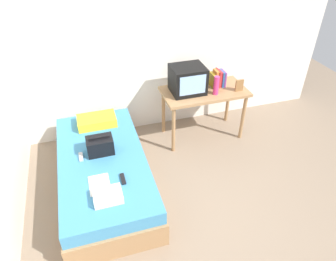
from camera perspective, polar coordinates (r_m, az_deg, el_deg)
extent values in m
plane|color=#84705B|center=(3.54, 7.63, -15.81)|extent=(8.00, 8.00, 0.00)
cube|color=silver|center=(4.34, -1.85, 16.20)|extent=(5.20, 0.10, 2.60)
cube|color=#9E754C|center=(3.80, -11.65, -8.52)|extent=(1.00, 2.00, 0.30)
cube|color=teal|center=(3.64, -12.08, -5.92)|extent=(0.97, 1.94, 0.16)
cube|color=#9E754C|center=(4.27, 6.79, 7.20)|extent=(1.16, 0.60, 0.04)
cylinder|color=#9E754C|center=(4.12, 1.03, 0.11)|extent=(0.05, 0.05, 0.71)
cylinder|color=#9E754C|center=(4.50, 13.76, 2.39)|extent=(0.05, 0.05, 0.71)
cylinder|color=#9E754C|center=(4.50, -0.85, 3.54)|extent=(0.05, 0.05, 0.71)
cylinder|color=#9E754C|center=(4.85, 11.08, 5.41)|extent=(0.05, 0.05, 0.71)
cube|color=black|center=(4.13, 3.66, 9.45)|extent=(0.44, 0.38, 0.36)
cube|color=#8CB2E0|center=(3.96, 4.64, 8.37)|extent=(0.35, 0.01, 0.26)
cylinder|color=#E53372|center=(4.13, 8.94, 8.27)|extent=(0.07, 0.07, 0.26)
cube|color=gold|center=(4.33, 8.29, 9.23)|extent=(0.04, 0.17, 0.20)
cube|color=#CC7233|center=(4.33, 8.83, 9.55)|extent=(0.04, 0.14, 0.24)
cube|color=#B72D33|center=(4.35, 9.24, 9.61)|extent=(0.02, 0.17, 0.24)
cube|color=#B72D33|center=(4.36, 9.55, 9.56)|extent=(0.03, 0.13, 0.23)
cube|color=#2D5699|center=(4.37, 9.89, 9.55)|extent=(0.03, 0.16, 0.22)
cube|color=#7A3D89|center=(4.39, 10.21, 9.57)|extent=(0.02, 0.17, 0.22)
cube|color=olive|center=(4.29, 13.11, 8.16)|extent=(0.11, 0.02, 0.17)
cube|color=yellow|center=(4.11, -13.08, 1.79)|extent=(0.49, 0.30, 0.11)
cube|color=black|center=(3.60, -12.50, -2.74)|extent=(0.30, 0.20, 0.20)
cylinder|color=black|center=(3.54, -12.73, -1.28)|extent=(0.24, 0.02, 0.02)
cube|color=white|center=(3.28, -12.61, -9.75)|extent=(0.21, 0.29, 0.01)
cube|color=black|center=(3.28, -8.38, -8.89)|extent=(0.04, 0.16, 0.02)
cube|color=#B7B7BC|center=(3.64, -15.87, -4.72)|extent=(0.04, 0.14, 0.02)
cube|color=white|center=(3.10, -11.11, -11.86)|extent=(0.28, 0.22, 0.08)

